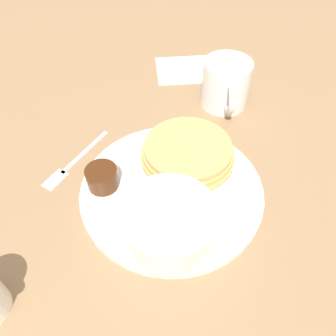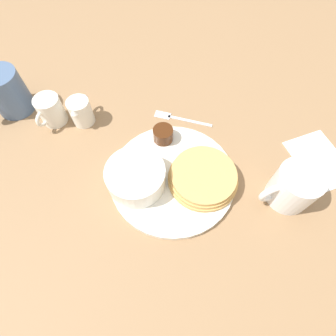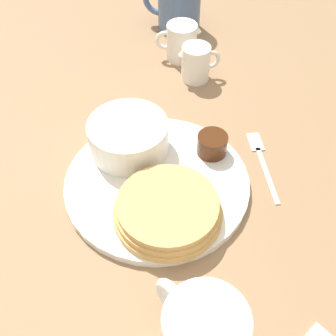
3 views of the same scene
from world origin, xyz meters
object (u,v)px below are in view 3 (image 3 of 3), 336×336
object	(u,v)px
coffee_mug	(202,334)
fork	(261,157)
plate	(157,183)
bowl	(130,135)
creamer_pitcher_near	(196,63)
second_mug	(178,4)
creamer_pitcher_far	(181,42)

from	to	relation	value
coffee_mug	fork	distance (m)	0.30
plate	bowl	distance (m)	0.08
creamer_pitcher_near	second_mug	bearing A→B (deg)	65.10
second_mug	creamer_pitcher_near	bearing A→B (deg)	-114.90
coffee_mug	second_mug	bearing A→B (deg)	56.67
creamer_pitcher_far	second_mug	bearing A→B (deg)	57.83
creamer_pitcher_far	coffee_mug	bearing A→B (deg)	-123.57
plate	second_mug	size ratio (longest dim) A/B	2.37
plate	coffee_mug	bearing A→B (deg)	-112.17
bowl	coffee_mug	distance (m)	0.30
coffee_mug	creamer_pitcher_near	distance (m)	0.47
plate	fork	world-z (taller)	plate
creamer_pitcher_near	second_mug	distance (m)	0.18
creamer_pitcher_far	plate	bearing A→B (deg)	-131.73
second_mug	fork	bearing A→B (deg)	-106.81
second_mug	bowl	bearing A→B (deg)	-136.10
plate	creamer_pitcher_near	xyz separation A→B (m)	(0.19, 0.17, 0.03)
creamer_pitcher_near	coffee_mug	bearing A→B (deg)	-126.45
plate	bowl	world-z (taller)	bowl
bowl	second_mug	xyz separation A→B (m)	(0.26, 0.25, 0.01)
fork	plate	bearing A→B (deg)	164.38
bowl	creamer_pitcher_near	world-z (taller)	creamer_pitcher_near
creamer_pitcher_near	creamer_pitcher_far	world-z (taller)	creamer_pitcher_far
creamer_pitcher_near	creamer_pitcher_far	distance (m)	0.07
bowl	creamer_pitcher_far	size ratio (longest dim) A/B	1.59
creamer_pitcher_near	second_mug	world-z (taller)	second_mug
fork	second_mug	xyz separation A→B (m)	(0.11, 0.37, 0.05)
plate	creamer_pitcher_far	distance (m)	0.32
coffee_mug	creamer_pitcher_near	bearing A→B (deg)	53.55
plate	fork	xyz separation A→B (m)	(0.16, -0.04, -0.00)
coffee_mug	fork	xyz separation A→B (m)	(0.24, 0.17, -0.04)
fork	second_mug	world-z (taller)	second_mug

